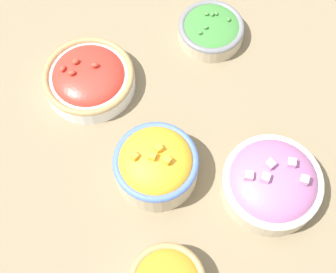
{
  "coord_description": "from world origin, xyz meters",
  "views": [
    {
      "loc": [
        -0.31,
        0.11,
        0.74
      ],
      "look_at": [
        0.0,
        0.0,
        0.03
      ],
      "focal_mm": 50.0,
      "sensor_mm": 36.0,
      "label": 1
    }
  ],
  "objects": [
    {
      "name": "ground_plane",
      "position": [
        0.0,
        0.0,
        0.0
      ],
      "size": [
        3.0,
        3.0,
        0.0
      ],
      "primitive_type": "plane",
      "color": "#75664C"
    },
    {
      "name": "bowl_cherry_tomatoes",
      "position": [
        0.16,
        0.1,
        0.03
      ],
      "size": [
        0.16,
        0.16,
        0.06
      ],
      "color": "white",
      "rests_on": "ground_plane"
    },
    {
      "name": "bowl_squash",
      "position": [
        -0.04,
        0.04,
        0.04
      ],
      "size": [
        0.14,
        0.14,
        0.09
      ],
      "color": "beige",
      "rests_on": "ground_plane"
    },
    {
      "name": "bowl_broccoli",
      "position": [
        0.19,
        -0.15,
        0.02
      ],
      "size": [
        0.12,
        0.12,
        0.05
      ],
      "color": "beige",
      "rests_on": "ground_plane"
    },
    {
      "name": "bowl_red_onion",
      "position": [
        -0.13,
        -0.13,
        0.03
      ],
      "size": [
        0.16,
        0.16,
        0.08
      ],
      "color": "beige",
      "rests_on": "ground_plane"
    }
  ]
}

